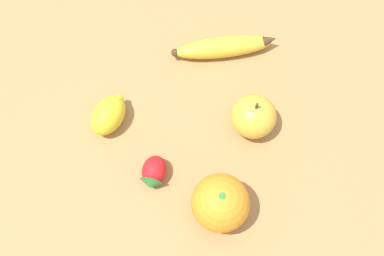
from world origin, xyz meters
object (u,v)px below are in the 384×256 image
strawberry (154,173)px  apple (254,116)px  banana (224,47)px  orange (221,203)px  lemon (109,115)px

strawberry → apple: bearing=132.1°
banana → strawberry: size_ratio=2.53×
strawberry → banana: bearing=165.8°
apple → orange: bearing=22.7°
orange → strawberry: bearing=-73.2°
orange → strawberry: orange is taller
strawberry → apple: apple is taller
apple → strawberry: bearing=-16.0°
banana → apple: size_ratio=2.05×
strawberry → lemon: bearing=-129.0°
banana → orange: (0.21, 0.19, 0.03)m
orange → strawberry: size_ratio=1.36×
strawberry → orange: bearing=74.9°
orange → apple: orange is taller
banana → orange: 0.29m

